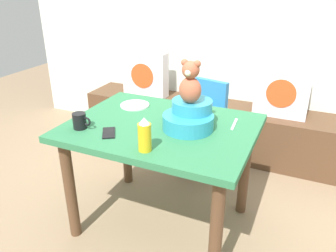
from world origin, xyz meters
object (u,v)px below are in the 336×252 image
Objects in this scene: coffee_mug at (80,121)px; cell_phone at (109,133)px; highchair at (202,115)px; dinner_plate_near at (135,105)px; pillow_floral_left at (145,74)px; book_stack at (204,100)px; teddy_bear at (190,83)px; dining_table at (161,142)px; ketchup_bottle at (145,135)px; infant_seat_teal at (189,117)px; pillow_floral_right at (282,91)px.

coffee_mug is 0.83× the size of cell_phone.
dinner_plate_near is (-0.32, -0.53, 0.22)m from highchair.
pillow_floral_left is 2.20× the size of book_stack.
pillow_floral_left is 0.56× the size of highchair.
pillow_floral_left is 1.76× the size of teddy_bear.
dining_table is 0.43m from teddy_bear.
highchair reaches higher than dinner_plate_near.
dining_table is at bearing -84.74° from book_stack.
pillow_floral_left is at bearing 117.69° from ketchup_bottle.
dining_table is (0.72, -1.16, -0.06)m from pillow_floral_left.
cell_phone is at bearing 2.28° from coffee_mug.
ketchup_bottle is (-0.11, -0.36, 0.02)m from infant_seat_teal.
pillow_floral_left is at bearing 121.80° from dining_table.
dinner_plate_near is at bearing -120.80° from highchair.
teddy_bear is (0.00, -0.00, 0.21)m from infant_seat_teal.
ketchup_bottle is (0.78, -1.49, 0.15)m from pillow_floral_left.
highchair is 3.16× the size of teddy_bear.
book_stack is 0.45m from highchair.
ketchup_bottle is 1.28× the size of cell_phone.
dinner_plate_near reaches higher than cell_phone.
pillow_floral_left is at bearing 77.46° from cell_phone.
highchair is at bearing 59.20° from dinner_plate_near.
infant_seat_teal reaches higher than dining_table.
infant_seat_teal reaches higher than book_stack.
pillow_floral_right is 0.56× the size of highchair.
pillow_floral_right is 1.72m from coffee_mug.
dinner_plate_near is (-0.30, 0.21, 0.12)m from dining_table.
cell_phone is (-0.39, -0.26, -0.07)m from infant_seat_teal.
pillow_floral_left is at bearing 102.28° from coffee_mug.
book_stack is at bearing 178.25° from pillow_floral_right.
ketchup_bottle reaches higher than book_stack.
coffee_mug is (0.31, -1.40, 0.11)m from pillow_floral_left.
cell_phone reaches higher than book_stack.
cell_phone is at bearing -133.43° from dining_table.
dinner_plate_near reaches higher than dining_table.
infant_seat_teal is (0.89, -1.13, 0.13)m from pillow_floral_left.
coffee_mug reaches higher than highchair.
pillow_floral_left is 1.37m from dining_table.
highchair is at bearing 66.56° from coffee_mug.
book_stack is 1.23m from infant_seat_teal.
ketchup_bottle reaches higher than dinner_plate_near.
pillow_floral_left is 1.48m from cell_phone.
highchair is 6.58× the size of coffee_mug.
highchair is at bearing 88.92° from dining_table.
cell_phone is at bearing -79.78° from dinner_plate_near.
teddy_bear is at bearing -109.69° from pillow_floral_right.
infant_seat_teal is at bearing 9.72° from dining_table.
dining_table is at bearing -170.28° from infant_seat_teal.
dining_table is 0.39m from ketchup_bottle.
dinner_plate_near is at bearing -101.35° from book_stack.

